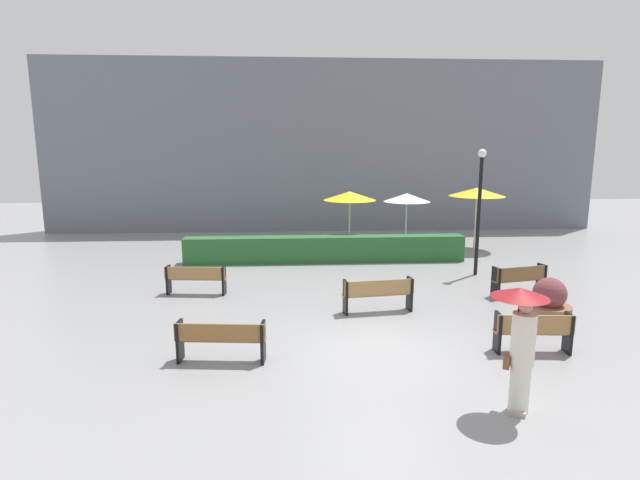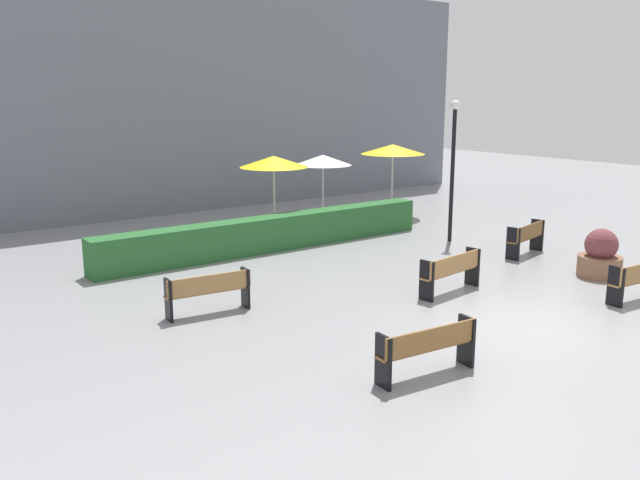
% 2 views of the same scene
% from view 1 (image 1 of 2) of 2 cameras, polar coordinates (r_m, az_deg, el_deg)
% --- Properties ---
extents(ground_plane, '(60.00, 60.00, 0.00)m').
position_cam_1_polar(ground_plane, '(10.98, 6.47, -12.36)').
color(ground_plane, gray).
extents(bench_mid_center, '(1.89, 0.59, 0.89)m').
position_cam_1_polar(bench_mid_center, '(13.16, 6.66, -5.98)').
color(bench_mid_center, '#9E7242').
rests_on(bench_mid_center, ground).
extents(bench_far_left, '(1.79, 0.52, 0.84)m').
position_cam_1_polar(bench_far_left, '(15.09, -13.97, -4.17)').
color(bench_far_left, '#9E7242').
rests_on(bench_far_left, ground).
extents(bench_near_right, '(1.61, 0.50, 0.86)m').
position_cam_1_polar(bench_near_right, '(11.50, 23.16, -9.41)').
color(bench_near_right, '#9E7242').
rests_on(bench_near_right, ground).
extents(bench_near_left, '(1.83, 0.53, 0.84)m').
position_cam_1_polar(bench_near_left, '(10.37, -11.24, -10.92)').
color(bench_near_left, olive).
rests_on(bench_near_left, ground).
extents(bench_far_right, '(1.69, 0.71, 0.89)m').
position_cam_1_polar(bench_far_right, '(15.60, 21.80, -4.07)').
color(bench_far_right, brown).
rests_on(bench_far_right, ground).
extents(pedestrian_with_umbrella, '(0.90, 0.90, 2.08)m').
position_cam_1_polar(pedestrian_with_umbrella, '(8.74, 21.90, -9.98)').
color(pedestrian_with_umbrella, silver).
rests_on(pedestrian_with_umbrella, ground).
extents(planter_pot, '(1.04, 1.04, 1.19)m').
position_cam_1_polar(planter_pot, '(13.33, 24.58, -6.79)').
color(planter_pot, brown).
rests_on(planter_pot, ground).
extents(lamp_post, '(0.28, 0.28, 4.20)m').
position_cam_1_polar(lamp_post, '(17.38, 17.70, 4.40)').
color(lamp_post, black).
rests_on(lamp_post, ground).
extents(patio_umbrella_yellow, '(2.11, 2.11, 2.51)m').
position_cam_1_polar(patio_umbrella_yellow, '(20.15, 3.41, 5.03)').
color(patio_umbrella_yellow, silver).
rests_on(patio_umbrella_yellow, ground).
extents(patio_umbrella_white, '(1.96, 1.96, 2.35)m').
position_cam_1_polar(patio_umbrella_white, '(21.43, 9.85, 4.78)').
color(patio_umbrella_white, silver).
rests_on(patio_umbrella_white, ground).
extents(patio_umbrella_yellow_far, '(2.30, 2.30, 2.60)m').
position_cam_1_polar(patio_umbrella_yellow_far, '(21.89, 17.44, 5.23)').
color(patio_umbrella_yellow_far, silver).
rests_on(patio_umbrella_yellow_far, ground).
extents(hedge_strip, '(10.46, 0.70, 0.97)m').
position_cam_1_polar(hedge_strip, '(18.79, 0.59, -1.05)').
color(hedge_strip, '#28602D').
rests_on(hedge_strip, ground).
extents(building_facade, '(28.00, 1.20, 8.53)m').
position_cam_1_polar(building_facade, '(26.02, 0.49, 10.56)').
color(building_facade, slate).
rests_on(building_facade, ground).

